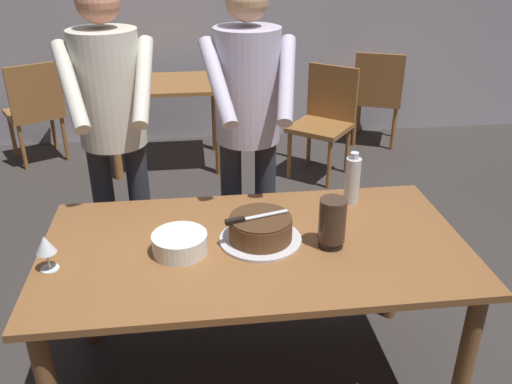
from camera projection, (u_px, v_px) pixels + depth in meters
The scene contains 14 objects.
ground_plane at pixel (255, 380), 2.53m from camera, with size 14.00×14.00×0.00m, color #383330.
main_dining_table at pixel (255, 264), 2.24m from camera, with size 1.73×0.91×0.75m.
cake_on_platter at pixel (260, 230), 2.20m from camera, with size 0.34×0.34×0.11m.
cake_knife at pixel (244, 219), 2.15m from camera, with size 0.27×0.09×0.02m.
plate_stack at pixel (180, 243), 2.13m from camera, with size 0.22×0.22×0.08m.
wine_glass_near at pixel (45, 246), 1.99m from camera, with size 0.08×0.08×0.14m.
water_bottle at pixel (352, 180), 2.48m from camera, with size 0.07×0.07×0.25m.
hurricane_lamp at pixel (332, 223), 2.14m from camera, with size 0.11×0.11×0.21m.
person_cutting_cake at pixel (248, 116), 2.65m from camera, with size 0.47×0.55×1.72m.
person_standing_beside at pixel (112, 119), 2.61m from camera, with size 0.46×0.57×1.72m.
background_table at pixel (166, 101), 4.59m from camera, with size 1.00×0.70×0.74m.
background_chair_0 at pixel (378, 95), 5.07m from camera, with size 0.58×0.58×0.90m.
background_chair_1 at pixel (324, 118), 4.46m from camera, with size 0.62×0.62×0.90m.
background_chair_2 at pixel (35, 109), 4.68m from camera, with size 0.59×0.59×0.90m.
Camera 1 is at (-0.23, -1.86, 1.91)m, focal length 37.77 mm.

